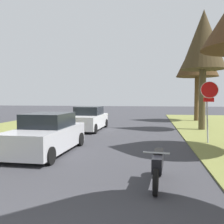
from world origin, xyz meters
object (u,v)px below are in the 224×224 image
object	(u,v)px
parked_motorcycle	(158,166)
parked_sedan_silver	(47,135)
street_tree_right_mid_b	(204,41)
parked_sedan_white	(88,119)
street_tree_right_far	(197,56)
stop_sign_far	(209,99)

from	to	relation	value
parked_motorcycle	parked_sedan_silver	bearing A→B (deg)	144.78
street_tree_right_mid_b	parked_sedan_white	size ratio (longest dim) A/B	1.79
parked_sedan_silver	street_tree_right_far	bearing A→B (deg)	61.04
parked_sedan_silver	parked_motorcycle	xyz separation A→B (m)	(4.30, -3.04, -0.24)
stop_sign_far	parked_sedan_white	world-z (taller)	stop_sign_far
street_tree_right_far	parked_motorcycle	distance (m)	19.09
parked_motorcycle	stop_sign_far	bearing A→B (deg)	67.74
stop_sign_far	parked_sedan_white	size ratio (longest dim) A/B	0.66
street_tree_right_mid_b	parked_motorcycle	distance (m)	12.84
street_tree_right_far	parked_motorcycle	world-z (taller)	street_tree_right_far
stop_sign_far	parked_motorcycle	bearing A→B (deg)	-112.26
street_tree_right_far	parked_motorcycle	xyz separation A→B (m)	(-3.90, -17.85, -5.54)
street_tree_right_far	parked_sedan_white	xyz separation A→B (m)	(-8.32, -7.69, -5.30)
stop_sign_far	parked_sedan_silver	xyz separation A→B (m)	(-6.78, -3.02, -1.42)
street_tree_right_mid_b	street_tree_right_far	size ratio (longest dim) A/B	0.99
parked_motorcycle	street_tree_right_far	bearing A→B (deg)	77.69
parked_sedan_silver	parked_sedan_white	world-z (taller)	same
stop_sign_far	parked_sedan_white	distance (m)	8.16
street_tree_right_far	parked_motorcycle	size ratio (longest dim) A/B	3.90
street_tree_right_mid_b	parked_motorcycle	xyz separation A→B (m)	(-3.15, -11.20, -5.44)
parked_sedan_white	parked_motorcycle	world-z (taller)	parked_sedan_white
street_tree_right_far	parked_sedan_white	bearing A→B (deg)	-137.28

